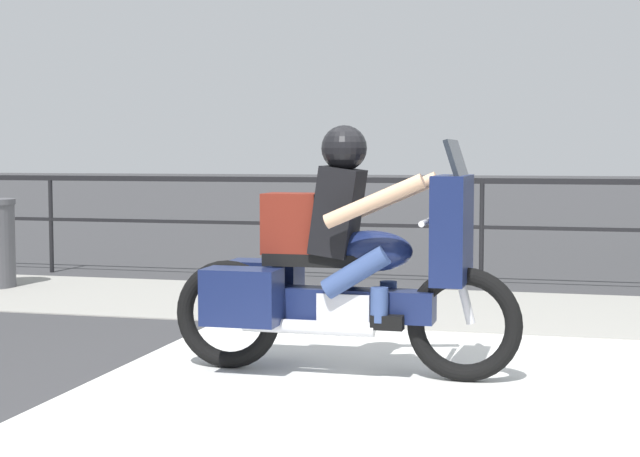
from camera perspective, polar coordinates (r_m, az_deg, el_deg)
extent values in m
plane|color=#38383A|center=(5.75, 4.75, -9.89)|extent=(120.00, 120.00, 0.00)
cube|color=#99968E|center=(9.06, 8.43, -4.65)|extent=(44.00, 2.40, 0.01)
cube|color=silver|center=(5.60, 2.36, -10.24)|extent=(3.51, 6.00, 0.01)
cube|color=black|center=(10.52, 9.42, 2.75)|extent=(36.00, 0.04, 0.06)
cube|color=black|center=(10.55, 9.39, 0.08)|extent=(36.00, 0.03, 0.04)
cylinder|color=black|center=(12.12, -15.38, 0.25)|extent=(0.05, 0.05, 1.16)
cylinder|color=black|center=(10.55, 9.38, -0.24)|extent=(0.05, 0.05, 1.16)
torus|color=black|center=(6.16, 8.39, -5.56)|extent=(0.72, 0.11, 0.72)
torus|color=black|center=(6.51, -5.37, -5.00)|extent=(0.72, 0.11, 0.72)
cube|color=#141E47|center=(6.27, 1.32, -4.41)|extent=(1.18, 0.22, 0.20)
cube|color=silver|center=(6.27, 1.59, -4.87)|extent=(0.34, 0.26, 0.26)
ellipsoid|color=#141E47|center=(6.19, 3.00, -1.31)|extent=(0.53, 0.30, 0.26)
cube|color=black|center=(6.27, -0.06, -1.78)|extent=(0.68, 0.28, 0.08)
cube|color=#141E47|center=(6.09, 7.70, -0.02)|extent=(0.20, 0.63, 0.66)
cube|color=#1E232B|center=(6.07, 7.93, 4.03)|extent=(0.10, 0.53, 0.24)
cylinder|color=silver|center=(6.11, 6.40, 0.48)|extent=(0.04, 0.70, 0.04)
cylinder|color=silver|center=(6.18, -0.71, -5.75)|extent=(0.85, 0.09, 0.09)
cube|color=#141E47|center=(6.20, -4.57, -3.97)|extent=(0.48, 0.28, 0.35)
cube|color=#141E47|center=(6.65, -3.21, -3.39)|extent=(0.48, 0.28, 0.35)
cylinder|color=silver|center=(6.12, 8.14, -2.81)|extent=(0.20, 0.06, 0.59)
cube|color=black|center=(6.22, 1.05, 1.00)|extent=(0.31, 0.36, 0.58)
sphere|color=tan|center=(6.20, 1.42, 4.51)|extent=(0.23, 0.23, 0.23)
sphere|color=black|center=(6.20, 1.42, 4.70)|extent=(0.29, 0.29, 0.29)
cylinder|color=#33477A|center=(6.07, 2.09, -2.56)|extent=(0.44, 0.13, 0.34)
cylinder|color=#33477A|center=(6.07, 3.47, -4.45)|extent=(0.11, 0.11, 0.21)
cube|color=black|center=(6.07, 3.94, -5.47)|extent=(0.20, 0.10, 0.09)
cylinder|color=#33477A|center=(6.36, 2.68, -2.24)|extent=(0.44, 0.13, 0.34)
cylinder|color=#33477A|center=(6.36, 4.00, -4.05)|extent=(0.11, 0.11, 0.21)
cube|color=black|center=(6.37, 4.43, -5.02)|extent=(0.20, 0.10, 0.09)
cylinder|color=tan|center=(5.86, 3.16, 1.58)|extent=(0.62, 0.09, 0.34)
cylinder|color=tan|center=(6.44, 4.21, 1.83)|extent=(0.62, 0.09, 0.34)
cube|color=maroon|center=(6.30, -1.61, 0.30)|extent=(0.35, 0.27, 0.39)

